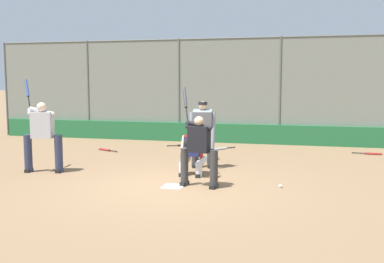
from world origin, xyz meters
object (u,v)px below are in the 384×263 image
object	(u,v)px
spare_bat_near_backstop	(183,145)
spare_bat_first_base_side	(106,150)
spare_bat_by_padding	(371,154)
catcher_behind_plate	(193,150)
umpire_home	(203,132)
batter_on_deck	(42,134)
fielding_glove_on_dirt	(214,158)
batter_at_plate	(199,149)
spare_bat_third_base_side	(222,149)
baseball_loose	(280,186)

from	to	relation	value
spare_bat_near_backstop	spare_bat_first_base_side	world-z (taller)	same
spare_bat_by_padding	spare_bat_near_backstop	bearing A→B (deg)	179.95
catcher_behind_plate	umpire_home	world-z (taller)	umpire_home
catcher_behind_plate	batter_on_deck	bearing A→B (deg)	11.00
catcher_behind_plate	fielding_glove_on_dirt	bearing A→B (deg)	-89.31
batter_at_plate	spare_bat_third_base_side	distance (m)	5.14
spare_bat_third_base_side	batter_on_deck	bearing A→B (deg)	1.26
batter_at_plate	batter_on_deck	size ratio (longest dim) A/B	0.92
spare_bat_first_base_side	baseball_loose	bearing A→B (deg)	172.87
batter_on_deck	spare_bat_by_padding	xyz separation A→B (m)	(-8.04, -4.62, -0.89)
spare_bat_by_padding	fielding_glove_on_dirt	xyz separation A→B (m)	(4.39, 1.96, 0.02)
spare_bat_near_backstop	baseball_loose	distance (m)	6.25
batter_on_deck	spare_bat_by_padding	size ratio (longest dim) A/B	2.63
spare_bat_by_padding	spare_bat_first_base_side	bearing A→B (deg)	-168.23
batter_on_deck	spare_bat_third_base_side	bearing A→B (deg)	-138.08
catcher_behind_plate	spare_bat_near_backstop	distance (m)	4.68
spare_bat_by_padding	baseball_loose	size ratio (longest dim) A/B	11.46
batter_on_deck	baseball_loose	bearing A→B (deg)	167.52
catcher_behind_plate	baseball_loose	world-z (taller)	catcher_behind_plate
spare_bat_third_base_side	spare_bat_first_base_side	xyz separation A→B (m)	(3.49, 1.13, 0.00)
batter_on_deck	fielding_glove_on_dirt	size ratio (longest dim) A/B	7.78
umpire_home	spare_bat_near_backstop	world-z (taller)	umpire_home
fielding_glove_on_dirt	batter_on_deck	bearing A→B (deg)	36.11
spare_bat_near_backstop	spare_bat_third_base_side	world-z (taller)	same
umpire_home	batter_at_plate	bearing A→B (deg)	92.90
umpire_home	fielding_glove_on_dirt	xyz separation A→B (m)	(-0.04, -1.22, -0.85)
catcher_behind_plate	umpire_home	bearing A→B (deg)	-89.34
spare_bat_near_backstop	fielding_glove_on_dirt	bearing A→B (deg)	-83.32
umpire_home	spare_bat_third_base_side	bearing A→B (deg)	-96.12
batter_at_plate	umpire_home	xyz separation A→B (m)	(0.36, -2.00, 0.10)
umpire_home	baseball_loose	xyz separation A→B (m)	(-2.02, 1.70, -0.87)
spare_bat_third_base_side	fielding_glove_on_dirt	distance (m)	1.86
spare_bat_third_base_side	spare_bat_by_padding	bearing A→B (deg)	130.74
batter_at_plate	catcher_behind_plate	xyz separation A→B (m)	(0.39, -1.07, -0.20)
catcher_behind_plate	spare_bat_near_backstop	world-z (taller)	catcher_behind_plate
catcher_behind_plate	baseball_loose	size ratio (longest dim) A/B	15.64
spare_bat_third_base_side	baseball_loose	world-z (taller)	baseball_loose
baseball_loose	spare_bat_third_base_side	bearing A→B (deg)	-66.37
fielding_glove_on_dirt	spare_bat_third_base_side	bearing A→B (deg)	-86.75
batter_at_plate	spare_bat_by_padding	size ratio (longest dim) A/B	2.43
fielding_glove_on_dirt	baseball_loose	distance (m)	3.52
fielding_glove_on_dirt	batter_at_plate	bearing A→B (deg)	95.62
spare_bat_third_base_side	baseball_loose	distance (m)	5.20
spare_bat_first_base_side	fielding_glove_on_dirt	size ratio (longest dim) A/B	2.73
baseball_loose	spare_bat_by_padding	bearing A→B (deg)	-116.35
batter_at_plate	spare_bat_by_padding	bearing A→B (deg)	-119.40
batter_at_plate	spare_bat_first_base_side	xyz separation A→B (m)	(3.91, -3.94, -0.77)
batter_on_deck	baseball_loose	distance (m)	5.70
spare_bat_near_backstop	spare_bat_by_padding	world-z (taller)	same
catcher_behind_plate	spare_bat_first_base_side	world-z (taller)	catcher_behind_plate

